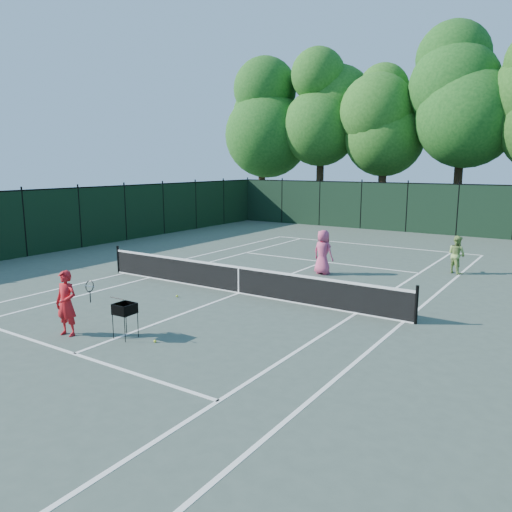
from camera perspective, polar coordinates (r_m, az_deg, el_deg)
The scene contains 22 objects.
ground at distance 16.53m, azimuth -1.98°, elevation -4.27°, with size 90.00×90.00×0.00m, color #404E44.
sideline_doubles_left at distance 20.13m, azimuth -14.81°, elevation -1.92°, with size 0.10×23.77×0.01m, color white.
sideline_doubles_right at distance 14.19m, azimuth 16.52°, elevation -7.22°, with size 0.10×23.77×0.01m, color white.
sideline_singles_left at distance 19.15m, azimuth -12.07°, elevation -2.43°, with size 0.10×23.77×0.01m, color white.
sideline_singles_right at distance 14.62m, azimuth 11.36°, elevation -6.46°, with size 0.10×23.77×0.01m, color white.
baseline_far at distance 26.90m, azimuth 12.88°, elevation 1.24°, with size 10.97×0.10×0.01m, color white.
service_line_near at distance 12.16m, azimuth -20.08°, elevation -10.45°, with size 8.23×0.10×0.01m, color white.
service_line_far at distance 21.92m, azimuth 7.78°, elevation -0.66°, with size 8.23×0.10×0.01m, color white.
center_service_line at distance 16.53m, azimuth -1.98°, elevation -4.26°, with size 0.10×12.80×0.01m, color white.
tennis_net at distance 16.42m, azimuth -1.99°, elevation -2.66°, with size 11.69×0.09×1.06m.
fence_far at distance 32.48m, azimuth 16.85°, elevation 5.28°, with size 24.00×0.05×3.00m, color black.
fence_left at distance 25.10m, azimuth -24.96°, elevation 3.32°, with size 0.05×36.00×3.00m, color black.
tree_0 at distance 41.27m, azimuth 0.68°, elevation 16.01°, with size 6.40×6.40×13.14m.
tree_1 at distance 39.30m, azimuth 7.52°, elevation 16.98°, with size 6.80×6.80×13.98m.
tree_2 at distance 37.07m, azimuth 14.56°, elevation 15.63°, with size 6.00×6.00×12.40m.
tree_3 at distance 36.36m, azimuth 22.74°, elevation 17.31°, with size 7.00×7.00×14.45m.
coach at distance 13.23m, azimuth -20.84°, elevation -5.07°, with size 0.86×0.72×1.64m.
player_pink at distance 19.36m, azimuth 7.67°, elevation 0.44°, with size 0.93×0.69×1.72m.
player_green at distance 20.87m, azimuth 21.95°, elevation 0.16°, with size 0.91×0.86×1.48m.
ball_hopper at distance 12.61m, azimuth -14.78°, elevation -5.88°, with size 0.50×0.50×0.88m.
loose_ball_near_cart at distance 12.35m, azimuth -11.47°, elevation -9.52°, with size 0.07×0.07×0.07m, color #DFEE30.
loose_ball_midcourt at distance 16.25m, azimuth -9.01°, elevation -4.54°, with size 0.07×0.07×0.07m, color #C4E52E.
Camera 1 is at (9.30, -13.00, 4.22)m, focal length 35.00 mm.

